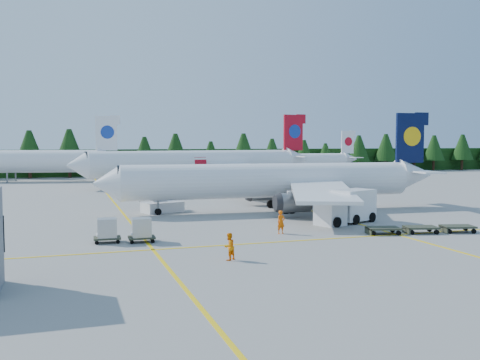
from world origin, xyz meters
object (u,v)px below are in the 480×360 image
object	(u,v)px
airliner_red	(192,164)
service_truck	(345,207)
airstairs	(161,204)
airliner_navy	(263,181)

from	to	relation	value
airliner_red	service_truck	xyz separation A→B (m)	(3.82, -47.11, -2.35)
airliner_red	airstairs	distance (m)	35.57
service_truck	airstairs	bearing A→B (deg)	116.57
airliner_red	airstairs	xyz separation A→B (m)	(-11.21, -33.62, -3.05)
airstairs	service_truck	bearing A→B (deg)	-61.75
airliner_red	airstairs	world-z (taller)	airliner_red
airliner_red	service_truck	size ratio (longest dim) A/B	6.49
airliner_red	airliner_navy	bearing A→B (deg)	-100.36
airliner_navy	service_truck	world-z (taller)	airliner_navy
airliner_navy	airstairs	xyz separation A→B (m)	(-10.79, 3.01, -2.47)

